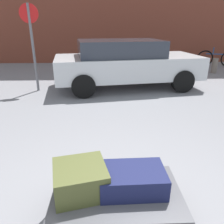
{
  "coord_description": "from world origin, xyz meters",
  "views": [
    {
      "loc": [
        -0.11,
        -1.69,
        1.85
      ],
      "look_at": [
        0.0,
        1.2,
        0.69
      ],
      "focal_mm": 35.31,
      "sensor_mm": 36.0,
      "label": 1
    }
  ],
  "objects": [
    {
      "name": "suitcase_olive_rear_left",
      "position": [
        -0.35,
        0.02,
        0.48
      ],
      "size": [
        0.58,
        0.56,
        0.27
      ],
      "primitive_type": "cube",
      "rotation": [
        0.0,
        0.0,
        0.22
      ],
      "color": "#4C5128",
      "rests_on": "luggage_cart"
    },
    {
      "name": "bollard_kerb_mid",
      "position": [
        4.34,
        7.02,
        0.29
      ],
      "size": [
        0.22,
        0.22,
        0.59
      ],
      "primitive_type": "cylinder",
      "color": "#72665B",
      "rests_on": "ground_plane"
    },
    {
      "name": "bollard_kerb_near",
      "position": [
        2.87,
        7.02,
        0.29
      ],
      "size": [
        0.22,
        0.22,
        0.59
      ],
      "primitive_type": "cylinder",
      "color": "#72665B",
      "rests_on": "ground_plane"
    },
    {
      "name": "luggage_cart",
      "position": [
        0.0,
        0.0,
        0.27
      ],
      "size": [
        1.24,
        0.77,
        0.34
      ],
      "color": "#4C4C51",
      "rests_on": "ground_plane"
    },
    {
      "name": "bicycle_leaning",
      "position": [
        5.16,
        8.5,
        0.37
      ],
      "size": [
        1.72,
        0.51,
        0.96
      ],
      "color": "black",
      "rests_on": "ground_plane"
    },
    {
      "name": "suitcase_navy_stacked_top",
      "position": [
        0.15,
        0.03,
        0.45
      ],
      "size": [
        0.64,
        0.42,
        0.22
      ],
      "primitive_type": "cube",
      "rotation": [
        0.0,
        0.0,
        0.02
      ],
      "color": "#191E47",
      "rests_on": "luggage_cart"
    },
    {
      "name": "no_parking_sign",
      "position": [
        -2.07,
        4.75,
        1.46
      ],
      "size": [
        0.5,
        0.07,
        2.36
      ],
      "color": "slate",
      "rests_on": "ground_plane"
    },
    {
      "name": "parked_car",
      "position": [
        0.57,
        5.04,
        0.76
      ],
      "size": [
        4.52,
        2.42,
        1.42
      ],
      "color": "silver",
      "rests_on": "ground_plane"
    },
    {
      "name": "ground_plane",
      "position": [
        0.0,
        0.0,
        0.0
      ],
      "size": [
        60.0,
        60.0,
        0.0
      ],
      "primitive_type": "plane",
      "color": "gray"
    }
  ]
}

